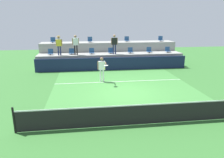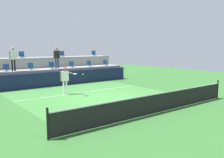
{
  "view_description": "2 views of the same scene",
  "coord_description": "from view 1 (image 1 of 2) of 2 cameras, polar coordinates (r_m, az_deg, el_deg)",
  "views": [
    {
      "loc": [
        -2.46,
        -11.84,
        4.27
      ],
      "look_at": [
        -0.89,
        -0.12,
        0.93
      ],
      "focal_mm": 34.17,
      "sensor_mm": 36.0,
      "label": 1
    },
    {
      "loc": [
        -8.15,
        -11.13,
        2.98
      ],
      "look_at": [
        -0.26,
        -1.0,
        1.27
      ],
      "focal_mm": 38.69,
      "sensor_mm": 36.0,
      "label": 2
    }
  ],
  "objects": [
    {
      "name": "stadium_chair_lower_center",
      "position": [
        19.43,
        -0.34,
        7.47
      ],
      "size": [
        0.44,
        0.4,
        0.52
      ],
      "color": "#2D2D33",
      "rests_on": "seating_tier_lower"
    },
    {
      "name": "stadium_chair_lower_far_left",
      "position": [
        19.49,
        -16.12,
        6.88
      ],
      "size": [
        0.44,
        0.4,
        0.52
      ],
      "color": "#2D2D33",
      "rests_on": "seating_tier_lower"
    },
    {
      "name": "stadium_chair_upper_far_right",
      "position": [
        22.35,
        12.9,
        10.36
      ],
      "size": [
        0.44,
        0.4,
        0.52
      ],
      "color": "#2D2D33",
      "rests_on": "seating_tier_upper"
    },
    {
      "name": "tennis_player",
      "position": [
        14.79,
        -2.71,
        3.25
      ],
      "size": [
        0.65,
        1.23,
        1.74
      ],
      "color": "white",
      "rests_on": "ground_plane"
    },
    {
      "name": "tennis_net",
      "position": [
        9.04,
        9.01,
        -9.1
      ],
      "size": [
        10.48,
        0.08,
        1.07
      ],
      "color": "black",
      "rests_on": "ground_plane"
    },
    {
      "name": "court_service_line",
      "position": [
        15.07,
        2.09,
        -0.68
      ],
      "size": [
        9.0,
        0.06,
        0.0
      ],
      "primitive_type": "cube",
      "color": "white",
      "rests_on": "ground_plane"
    },
    {
      "name": "stadium_chair_upper_left",
      "position": [
        20.98,
        -5.91,
        10.34
      ],
      "size": [
        0.44,
        0.4,
        0.52
      ],
      "color": "#2D2D33",
      "rests_on": "seating_tier_upper"
    },
    {
      "name": "stadium_chair_lower_mid_left",
      "position": [
        19.29,
        -5.44,
        7.34
      ],
      "size": [
        0.44,
        0.4,
        0.52
      ],
      "color": "#2D2D33",
      "rests_on": "seating_tier_lower"
    },
    {
      "name": "stadium_chair_upper_far_left",
      "position": [
        21.16,
        -15.55,
        9.9
      ],
      "size": [
        0.44,
        0.4,
        0.52
      ],
      "color": "#2D2D33",
      "rests_on": "seating_tier_upper"
    },
    {
      "name": "spectator_leaning_on_rail",
      "position": [
        18.99,
        0.64,
        9.77
      ],
      "size": [
        0.6,
        0.23,
        1.71
      ],
      "color": "navy",
      "rests_on": "seating_tier_lower"
    },
    {
      "name": "stadium_chair_upper_right",
      "position": [
        21.4,
        4.0,
        10.49
      ],
      "size": [
        0.44,
        0.4,
        0.52
      ],
      "color": "#2D2D33",
      "rests_on": "seating_tier_upper"
    },
    {
      "name": "seating_tier_upper",
      "position": [
        21.33,
        -0.92,
        7.08
      ],
      "size": [
        13.0,
        1.8,
        2.1
      ],
      "primitive_type": "cube",
      "color": "gray",
      "rests_on": "ground_plane"
    },
    {
      "name": "court_inner_paint",
      "position": [
        13.75,
        3.07,
        -2.34
      ],
      "size": [
        9.0,
        10.0,
        0.01
      ],
      "primitive_type": "cube",
      "color": "#3D7F38",
      "rests_on": "ground_plane"
    },
    {
      "name": "stadium_chair_lower_right",
      "position": [
        20.2,
        9.9,
        7.55
      ],
      "size": [
        0.44,
        0.4,
        0.52
      ],
      "color": "#2D2D33",
      "rests_on": "seating_tier_lower"
    },
    {
      "name": "spectator_with_hat",
      "position": [
        18.91,
        -14.01,
        9.21
      ],
      "size": [
        0.57,
        0.41,
        1.66
      ],
      "color": "navy",
      "rests_on": "seating_tier_lower"
    },
    {
      "name": "tennis_ball",
      "position": [
        12.54,
        -2.02,
        2.84
      ],
      "size": [
        0.07,
        0.07,
        0.07
      ],
      "color": "#CCE033"
    },
    {
      "name": "ground_plane",
      "position": [
        12.83,
        3.89,
        -3.72
      ],
      "size": [
        40.0,
        40.0,
        0.0
      ],
      "primitive_type": "plane",
      "color": "#336B2D"
    },
    {
      "name": "sponsor_backboard",
      "position": [
        18.39,
        0.22,
        4.1
      ],
      "size": [
        13.0,
        0.16,
        1.1
      ],
      "primitive_type": "cube",
      "color": "#141E42",
      "rests_on": "ground_plane"
    },
    {
      "name": "spectator_in_white",
      "position": [
        18.81,
        -9.71,
        9.49
      ],
      "size": [
        0.6,
        0.28,
        1.71
      ],
      "color": "black",
      "rests_on": "seating_tier_lower"
    },
    {
      "name": "stadium_chair_lower_far_right",
      "position": [
        20.81,
        14.68,
        7.51
      ],
      "size": [
        0.44,
        0.4,
        0.52
      ],
      "color": "#2D2D33",
      "rests_on": "seating_tier_lower"
    },
    {
      "name": "stadium_chair_lower_left",
      "position": [
        19.31,
        -10.77,
        7.14
      ],
      "size": [
        0.44,
        0.4,
        0.52
      ],
      "color": "#2D2D33",
      "rests_on": "seating_tier_lower"
    },
    {
      "name": "stadium_chair_lower_mid_right",
      "position": [
        19.74,
        4.94,
        7.54
      ],
      "size": [
        0.44,
        0.4,
        0.52
      ],
      "color": "#2D2D33",
      "rests_on": "seating_tier_lower"
    },
    {
      "name": "seating_tier_lower",
      "position": [
        19.64,
        -0.3,
        5.07
      ],
      "size": [
        13.0,
        1.8,
        1.25
      ],
      "primitive_type": "cube",
      "color": "gray",
      "rests_on": "ground_plane"
    }
  ]
}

